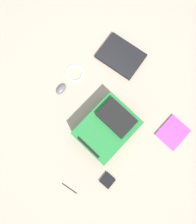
% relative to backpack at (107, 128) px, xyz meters
% --- Properties ---
extents(ground_plane, '(3.97, 3.97, 0.00)m').
position_rel_backpack_xyz_m(ground_plane, '(0.16, -0.03, -0.10)').
color(ground_plane, gray).
extents(backpack, '(0.38, 0.46, 0.22)m').
position_rel_backpack_xyz_m(backpack, '(0.00, 0.00, 0.00)').
color(backpack, '#1E662D').
rests_on(backpack, ground_plane).
extents(laptop, '(0.41, 0.35, 0.03)m').
position_rel_backpack_xyz_m(laptop, '(0.40, -0.47, -0.08)').
color(laptop, black).
rests_on(laptop, ground_plane).
extents(book_red, '(0.22, 0.25, 0.02)m').
position_rel_backpack_xyz_m(book_red, '(-0.35, -0.39, -0.09)').
color(book_red, silver).
rests_on(book_red, ground_plane).
extents(computer_mouse, '(0.07, 0.11, 0.04)m').
position_rel_backpack_xyz_m(computer_mouse, '(0.48, 0.09, -0.08)').
color(computer_mouse, '#4C4C51').
rests_on(computer_mouse, ground_plane).
extents(cable_coil, '(0.15, 0.15, 0.01)m').
position_rel_backpack_xyz_m(cable_coil, '(0.52, -0.08, -0.09)').
color(cable_coil, silver).
rests_on(cable_coil, ground_plane).
extents(pen_black, '(0.13, 0.05, 0.01)m').
position_rel_backpack_xyz_m(pen_black, '(-0.17, 0.51, -0.09)').
color(pen_black, black).
rests_on(pen_black, ground_plane).
extents(earbud_pouch, '(0.10, 0.10, 0.02)m').
position_rel_backpack_xyz_m(earbud_pouch, '(-0.31, 0.25, -0.08)').
color(earbud_pouch, black).
rests_on(earbud_pouch, ground_plane).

